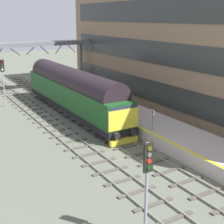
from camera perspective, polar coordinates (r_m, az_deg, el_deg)
ground_plane at (r=27.96m, az=-1.64°, el=-3.50°), size 140.00×140.00×0.00m
track_main at (r=27.94m, az=-1.64°, el=-3.39°), size 2.50×60.00×0.15m
track_adjacent_west at (r=26.62m, az=-7.73°, el=-4.56°), size 2.50×60.00×0.15m
station_platform at (r=29.61m, az=4.44°, el=-1.36°), size 4.00×44.00×1.01m
station_building at (r=33.27m, az=12.58°, el=13.22°), size 4.96×39.60×15.76m
diesel_locomotive at (r=32.51m, az=-6.91°, el=3.81°), size 2.74×19.13×4.68m
signal_post_near at (r=13.91m, az=6.18°, el=-11.58°), size 0.44×0.22×4.62m
signal_post_mid at (r=36.74m, az=-18.60°, el=5.90°), size 0.44×0.22×5.16m
platform_number_sign at (r=24.97m, az=7.11°, el=-0.86°), size 0.10×0.44×1.72m
overhead_footbridge at (r=42.94m, az=-12.99°, el=11.12°), size 12.52×2.00×6.46m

